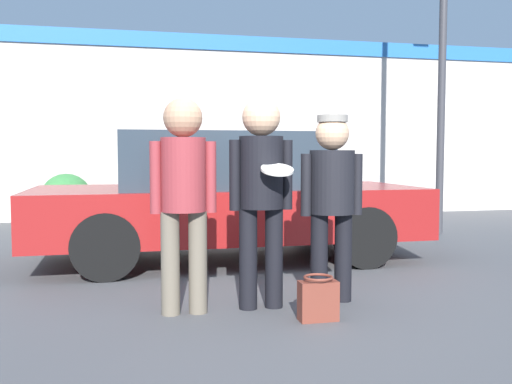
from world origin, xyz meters
TOP-DOWN VIEW (x-y plane):
  - ground_plane at (0.00, 0.00)m, footprint 56.00×56.00m
  - storefront_building at (0.00, 6.78)m, footprint 24.00×0.22m
  - person_left at (-0.74, -0.06)m, footprint 0.53×0.36m
  - person_middle_with_frisbee at (-0.10, -0.05)m, footprint 0.53×0.57m
  - person_right at (0.54, 0.02)m, footprint 0.56×0.39m
  - parked_car_near at (-0.01, 2.16)m, footprint 4.55×1.90m
  - street_lamp at (3.88, 3.59)m, footprint 1.04×0.35m
  - shrub at (-2.22, 6.13)m, footprint 0.92×0.92m
  - handbag at (0.24, -0.49)m, footprint 0.30×0.23m

SIDE VIEW (x-z plane):
  - ground_plane at x=0.00m, z-range 0.00..0.00m
  - handbag at x=0.24m, z-range -0.01..0.34m
  - shrub at x=-2.22m, z-range 0.00..0.92m
  - parked_car_near at x=-0.01m, z-range 0.00..1.54m
  - person_right at x=0.54m, z-range 0.17..1.78m
  - person_left at x=-0.74m, z-range 0.17..1.90m
  - person_middle_with_frisbee at x=-0.10m, z-range 0.18..1.92m
  - storefront_building at x=0.00m, z-range 0.03..3.65m
  - street_lamp at x=3.88m, z-range 0.63..6.50m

